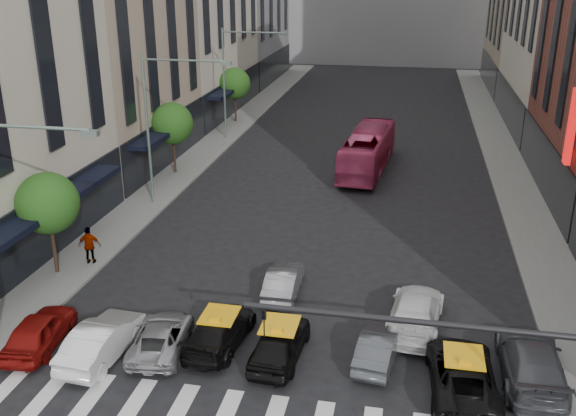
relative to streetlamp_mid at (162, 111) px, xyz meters
The scene contains 21 objects.
sidewalk_left 11.67m from the streetlamp_mid, 98.29° to the left, with size 3.00×96.00×0.15m, color slate.
sidewalk_right 24.46m from the streetlamp_mid, 24.90° to the left, with size 3.00×96.00×0.15m, color slate.
tree_near 10.40m from the streetlamp_mid, 99.96° to the right, with size 2.88×2.88×4.95m.
tree_mid 6.65m from the streetlamp_mid, 106.32° to the left, with size 2.88×2.88×4.95m.
tree_far 22.18m from the streetlamp_mid, 94.56° to the left, with size 2.88×2.88×4.95m.
streetlamp_mid is the anchor object (origin of this frame).
streetlamp_far 16.00m from the streetlamp_mid, 90.00° to the left, with size 5.38×0.25×9.00m.
traffic_signal 27.53m from the streetlamp_mid, 49.82° to the right, with size 10.10×0.20×6.00m.
liberty_sign 22.64m from the streetlamp_mid, ahead, with size 0.30×0.70×4.00m.
car_red 16.62m from the streetlamp_mid, 86.94° to the right, with size 1.64×4.08×1.39m, color maroon.
car_white_front 17.13m from the streetlamp_mid, 77.43° to the right, with size 1.54×4.42×1.46m, color silver.
car_silver 16.91m from the streetlamp_mid, 69.79° to the right, with size 1.94×4.20×1.17m, color #9A9A9F.
taxi_left 17.07m from the streetlamp_mid, 61.80° to the right, with size 1.82×4.48×1.30m, color black.
taxi_center 18.65m from the streetlamp_mid, 55.51° to the right, with size 1.68×4.18×1.42m, color black.
car_grey_mid 20.49m from the streetlamp_mid, 45.90° to the right, with size 1.29×3.70×1.22m, color #3D4044.
taxi_right 23.36m from the streetlamp_mid, 42.64° to the right, with size 2.25×4.87×1.35m, color black.
car_grey_curb 24.52m from the streetlamp_mid, 36.85° to the right, with size 2.13×5.24×1.52m, color #414449.
car_row2_left 14.50m from the streetlamp_mid, 46.66° to the right, with size 1.36×3.89×1.28m, color #9A9AA0.
car_row2_right 19.69m from the streetlamp_mid, 37.29° to the right, with size 2.04×5.01×1.46m, color white.
bus 15.53m from the streetlamp_mid, 39.45° to the left, with size 2.48×10.62×2.96m, color #CF3D70.
pedestrian_far 10.02m from the streetlamp_mid, 93.97° to the right, with size 1.11×0.46×1.89m, color gray.
Camera 1 is at (4.37, -14.95, 13.98)m, focal length 40.00 mm.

